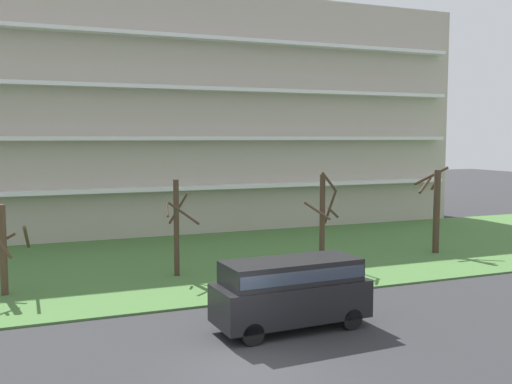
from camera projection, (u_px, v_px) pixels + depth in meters
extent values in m
plane|color=#2D2D30|center=(250.00, 367.00, 16.46)|extent=(160.00, 160.00, 0.00)
cube|color=#477238|center=(149.00, 265.00, 29.38)|extent=(80.00, 16.00, 0.08)
cube|color=#B2A899|center=(107.00, 116.00, 41.13)|extent=(49.85, 11.01, 15.87)
cube|color=white|center=(123.00, 190.00, 36.07)|extent=(47.86, 0.90, 0.24)
cube|color=white|center=(122.00, 138.00, 35.77)|extent=(47.86, 0.90, 0.24)
cube|color=white|center=(120.00, 86.00, 35.48)|extent=(47.86, 0.90, 0.24)
cube|color=white|center=(119.00, 32.00, 35.18)|extent=(47.86, 0.90, 0.24)
cylinder|color=#4C3828|center=(3.00, 251.00, 23.49)|extent=(0.29, 0.29, 3.75)
cylinder|color=#4C3828|center=(5.00, 239.00, 23.84)|extent=(0.84, 0.32, 0.53)
cylinder|color=#4C3828|center=(27.00, 237.00, 23.71)|extent=(0.28, 1.85, 1.19)
cylinder|color=#423023|center=(176.00, 229.00, 26.78)|extent=(0.25, 0.25, 4.51)
cylinder|color=#423023|center=(178.00, 209.00, 27.12)|extent=(0.90, 0.54, 1.47)
cylinder|color=#423023|center=(167.00, 210.00, 26.61)|extent=(0.26, 0.88, 0.54)
cylinder|color=#423023|center=(184.00, 213.00, 26.08)|extent=(1.57, 0.44, 1.17)
cylinder|color=#423023|center=(322.00, 221.00, 28.91)|extent=(0.27, 0.27, 4.61)
cylinder|color=#423023|center=(333.00, 213.00, 28.59)|extent=(1.01, 0.86, 0.66)
cylinder|color=#423023|center=(330.00, 206.00, 29.06)|extent=(0.21, 1.07, 1.84)
cylinder|color=#423023|center=(317.00, 211.00, 28.27)|extent=(0.99, 1.14, 0.85)
cylinder|color=#423023|center=(329.00, 181.00, 28.37)|extent=(0.95, 0.34, 0.98)
cylinder|color=#423023|center=(437.00, 212.00, 32.14)|extent=(0.36, 0.36, 4.65)
cylinder|color=#423023|center=(425.00, 185.00, 32.44)|extent=(1.36, 0.86, 0.88)
cylinder|color=#423023|center=(431.00, 176.00, 32.89)|extent=(1.90, 0.75, 1.08)
cylinder|color=#423023|center=(436.00, 181.00, 32.22)|extent=(0.65, 0.35, 1.02)
cube|color=black|center=(291.00, 300.00, 19.58)|extent=(5.29, 2.25, 1.25)
cube|color=black|center=(291.00, 271.00, 19.49)|extent=(4.68, 2.06, 0.75)
cube|color=#2D3847|center=(291.00, 271.00, 19.49)|extent=(4.59, 2.10, 0.41)
cylinder|color=black|center=(253.00, 334.00, 18.08)|extent=(0.73, 0.25, 0.72)
cylinder|color=black|center=(231.00, 318.00, 19.69)|extent=(0.73, 0.25, 0.72)
cylinder|color=black|center=(352.00, 319.00, 19.59)|extent=(0.73, 0.25, 0.72)
cylinder|color=black|center=(324.00, 305.00, 21.20)|extent=(0.73, 0.25, 0.72)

